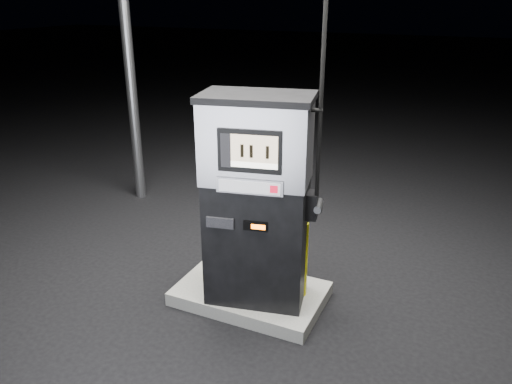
% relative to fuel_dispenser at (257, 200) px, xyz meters
% --- Properties ---
extents(ground, '(80.00, 80.00, 0.00)m').
position_rel_fuel_dispenser_xyz_m(ground, '(-0.13, 0.10, -1.27)').
color(ground, black).
rests_on(ground, ground).
extents(pump_island, '(1.60, 1.00, 0.15)m').
position_rel_fuel_dispenser_xyz_m(pump_island, '(-0.13, 0.10, -1.20)').
color(pump_island, slate).
rests_on(pump_island, ground).
extents(fuel_dispenser, '(1.26, 0.86, 4.53)m').
position_rel_fuel_dispenser_xyz_m(fuel_dispenser, '(0.00, 0.00, 0.00)').
color(fuel_dispenser, black).
rests_on(fuel_dispenser, pump_island).
extents(bollard_left, '(0.13, 0.13, 0.80)m').
position_rel_fuel_dispenser_xyz_m(bollard_left, '(-0.68, 0.21, -0.72)').
color(bollard_left, yellow).
rests_on(bollard_left, pump_island).
extents(bollard_right, '(0.14, 0.14, 0.85)m').
position_rel_fuel_dispenser_xyz_m(bollard_right, '(0.42, 0.22, -0.70)').
color(bollard_right, yellow).
rests_on(bollard_right, pump_island).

